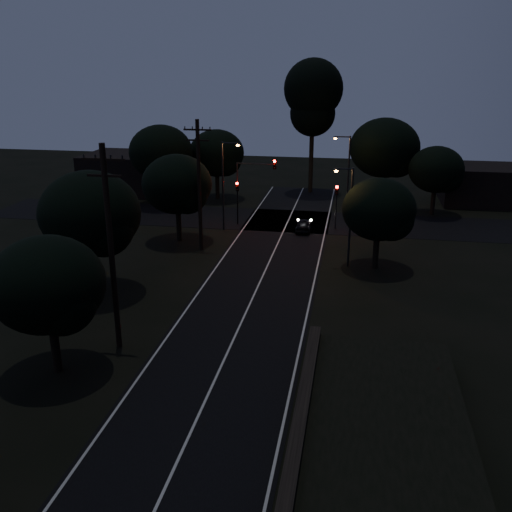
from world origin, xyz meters
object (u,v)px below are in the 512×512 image
(signal_left, at_px, (237,195))
(car, at_px, (303,225))
(streetlight_b, at_px, (347,171))
(tall_pine, at_px, (313,97))
(signal_mast, at_px, (255,180))
(utility_pole_far, at_px, (199,184))
(signal_right, at_px, (336,199))
(utility_pole_mid, at_px, (111,246))
(streetlight_a, at_px, (225,180))
(streetlight_c, at_px, (348,210))

(signal_left, relative_size, car, 1.21)
(streetlight_b, relative_size, car, 2.36)
(tall_pine, bearing_deg, signal_mast, -104.62)
(utility_pole_far, distance_m, signal_right, 13.53)
(tall_pine, bearing_deg, utility_pole_far, -106.93)
(signal_mast, bearing_deg, car, -14.47)
(utility_pole_mid, bearing_deg, streetlight_a, 88.27)
(utility_pole_mid, bearing_deg, car, 71.90)
(signal_left, relative_size, signal_right, 1.00)
(signal_left, bearing_deg, car, -10.72)
(utility_pole_mid, bearing_deg, signal_left, 86.79)
(utility_pole_far, bearing_deg, utility_pole_mid, -90.00)
(signal_mast, height_order, car, signal_mast)
(utility_pole_far, bearing_deg, car, 41.10)
(tall_pine, bearing_deg, signal_right, -76.51)
(signal_right, bearing_deg, streetlight_b, 80.00)
(utility_pole_mid, height_order, signal_left, utility_pole_mid)
(signal_right, relative_size, streetlight_b, 0.51)
(utility_pole_mid, height_order, tall_pine, tall_pine)
(utility_pole_far, bearing_deg, signal_right, 37.00)
(utility_pole_far, height_order, streetlight_a, utility_pole_far)
(utility_pole_far, xyz_separation_m, car, (7.77, 6.78, -4.91))
(utility_pole_mid, height_order, signal_mast, utility_pole_mid)
(utility_pole_far, relative_size, tall_pine, 0.70)
(streetlight_b, xyz_separation_m, streetlight_c, (0.52, -14.00, -0.29))
(tall_pine, bearing_deg, signal_left, -110.46)
(tall_pine, relative_size, car, 4.44)
(tall_pine, relative_size, signal_mast, 2.41)
(signal_right, xyz_separation_m, car, (-2.83, -1.21, -2.26))
(tall_pine, height_order, signal_right, tall_pine)
(streetlight_a, bearing_deg, car, 6.30)
(utility_pole_mid, bearing_deg, streetlight_c, 51.74)
(signal_right, bearing_deg, utility_pole_mid, -112.99)
(signal_left, bearing_deg, signal_right, 0.00)
(utility_pole_mid, height_order, streetlight_b, utility_pole_mid)
(signal_mast, bearing_deg, streetlight_c, -48.81)
(tall_pine, bearing_deg, streetlight_c, -79.07)
(utility_pole_mid, relative_size, car, 3.24)
(streetlight_c, height_order, car, streetlight_c)
(utility_pole_mid, xyz_separation_m, streetlight_b, (11.31, 29.00, -1.10))
(utility_pole_mid, height_order, streetlight_a, utility_pole_mid)
(signal_right, distance_m, streetlight_a, 10.26)
(signal_mast, distance_m, streetlight_b, 9.15)
(signal_left, relative_size, streetlight_a, 0.51)
(streetlight_b, bearing_deg, streetlight_c, -87.86)
(tall_pine, xyz_separation_m, signal_mast, (-3.91, -15.01, -6.51))
(signal_right, bearing_deg, car, -156.89)
(streetlight_b, bearing_deg, streetlight_a, -150.52)
(tall_pine, height_order, streetlight_a, tall_pine)
(signal_right, distance_m, streetlight_c, 10.18)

